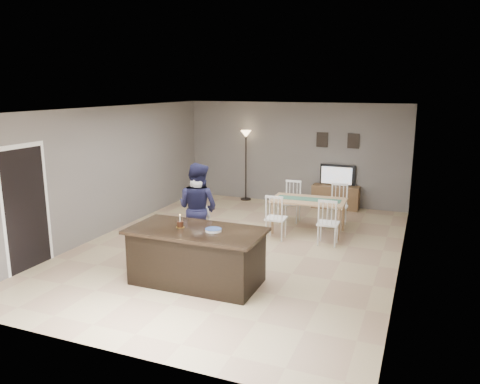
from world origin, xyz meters
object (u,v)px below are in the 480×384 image
at_px(tv_console, 336,197).
at_px(woman, 198,215).
at_px(kitchen_island, 197,256).
at_px(floor_lamp, 246,146).
at_px(television, 337,175).
at_px(birthday_cake, 180,224).
at_px(plate_stack, 213,230).
at_px(dining_table, 309,205).
at_px(man, 198,208).

distance_m(tv_console, woman, 4.67).
bearing_deg(kitchen_island, floor_lamp, 103.18).
height_order(television, floor_lamp, floor_lamp).
xyz_separation_m(tv_console, woman, (-1.82, -4.28, 0.44)).
xyz_separation_m(television, floor_lamp, (-2.51, -0.05, 0.64)).
distance_m(television, birthday_cake, 5.83).
distance_m(tv_console, plate_stack, 5.67).
distance_m(kitchen_island, dining_table, 3.46).
bearing_deg(dining_table, tv_console, 83.23).
bearing_deg(tv_console, birthday_cake, -104.98).
distance_m(kitchen_island, plate_stack, 0.55).
relative_size(man, floor_lamp, 0.89).
xyz_separation_m(kitchen_island, dining_table, (1.02, 3.31, 0.15)).
distance_m(dining_table, floor_lamp, 3.38).
xyz_separation_m(kitchen_island, plate_stack, (0.30, 0.01, 0.47)).
xyz_separation_m(tv_console, floor_lamp, (-2.51, 0.02, 1.20)).
distance_m(man, plate_stack, 1.60).
height_order(plate_stack, dining_table, dining_table).
relative_size(television, woman, 0.62).
bearing_deg(floor_lamp, woman, -80.92).
bearing_deg(man, kitchen_island, 124.86).
bearing_deg(birthday_cake, kitchen_island, -0.95).
bearing_deg(woman, kitchen_island, 125.16).
distance_m(woman, floor_lamp, 4.42).
relative_size(television, floor_lamp, 0.47).
relative_size(kitchen_island, television, 2.35).
xyz_separation_m(man, dining_table, (1.65, 2.00, -0.26)).
height_order(kitchen_island, man, man).
bearing_deg(tv_console, kitchen_island, -102.16).
bearing_deg(plate_stack, birthday_cake, -179.55).
bearing_deg(man, tv_console, -104.16).
bearing_deg(woman, man, -50.07).
relative_size(tv_console, floor_lamp, 0.62).
xyz_separation_m(television, birthday_cake, (-1.49, -5.64, 0.09)).
height_order(man, plate_stack, man).
distance_m(birthday_cake, floor_lamp, 5.70).
xyz_separation_m(tv_console, dining_table, (-0.18, -2.26, 0.31)).
bearing_deg(tv_console, woman, -113.07).
distance_m(television, floor_lamp, 2.59).
relative_size(woman, dining_table, 0.82).
relative_size(dining_table, floor_lamp, 0.94).
distance_m(kitchen_island, man, 1.51).
relative_size(kitchen_island, tv_console, 1.79).
xyz_separation_m(kitchen_island, television, (1.20, 5.64, 0.41)).
height_order(birthday_cake, plate_stack, birthday_cake).
height_order(kitchen_island, tv_console, kitchen_island).
distance_m(kitchen_island, floor_lamp, 5.84).
xyz_separation_m(dining_table, floor_lamp, (-2.33, 2.28, 0.89)).
bearing_deg(birthday_cake, man, 104.70).
distance_m(woman, man, 0.12).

